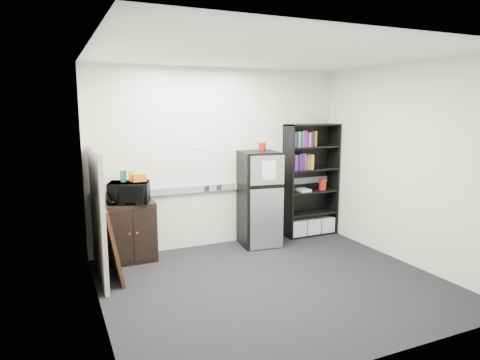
{
  "coord_description": "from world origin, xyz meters",
  "views": [
    {
      "loc": [
        -2.4,
        -4.31,
        2.11
      ],
      "look_at": [
        -0.05,
        0.9,
        1.14
      ],
      "focal_mm": 32.0,
      "sensor_mm": 36.0,
      "label": 1
    }
  ],
  "objects_px": {
    "bookshelf": "(311,181)",
    "refrigerator": "(259,199)",
    "cubicle_partition": "(98,214)",
    "cabinet": "(131,232)",
    "microwave": "(129,193)"
  },
  "relations": [
    {
      "from": "cabinet",
      "to": "refrigerator",
      "type": "xyz_separation_m",
      "value": [
        1.94,
        -0.08,
        0.31
      ]
    },
    {
      "from": "microwave",
      "to": "refrigerator",
      "type": "distance_m",
      "value": 1.95
    },
    {
      "from": "cabinet",
      "to": "microwave",
      "type": "bearing_deg",
      "value": -90.0
    },
    {
      "from": "cabinet",
      "to": "refrigerator",
      "type": "distance_m",
      "value": 1.96
    },
    {
      "from": "cabinet",
      "to": "microwave",
      "type": "distance_m",
      "value": 0.56
    },
    {
      "from": "microwave",
      "to": "cabinet",
      "type": "bearing_deg",
      "value": 108.94
    },
    {
      "from": "microwave",
      "to": "refrigerator",
      "type": "bearing_deg",
      "value": 17.05
    },
    {
      "from": "bookshelf",
      "to": "cabinet",
      "type": "distance_m",
      "value": 3.01
    },
    {
      "from": "cubicle_partition",
      "to": "refrigerator",
      "type": "distance_m",
      "value": 2.42
    },
    {
      "from": "bookshelf",
      "to": "refrigerator",
      "type": "bearing_deg",
      "value": -172.04
    },
    {
      "from": "bookshelf",
      "to": "cabinet",
      "type": "xyz_separation_m",
      "value": [
        -2.97,
        -0.06,
        -0.5
      ]
    },
    {
      "from": "cubicle_partition",
      "to": "refrigerator",
      "type": "height_order",
      "value": "cubicle_partition"
    },
    {
      "from": "bookshelf",
      "to": "cabinet",
      "type": "bearing_deg",
      "value": -178.76
    },
    {
      "from": "bookshelf",
      "to": "refrigerator",
      "type": "relative_size",
      "value": 1.27
    },
    {
      "from": "bookshelf",
      "to": "refrigerator",
      "type": "xyz_separation_m",
      "value": [
        -1.03,
        -0.14,
        -0.18
      ]
    }
  ]
}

